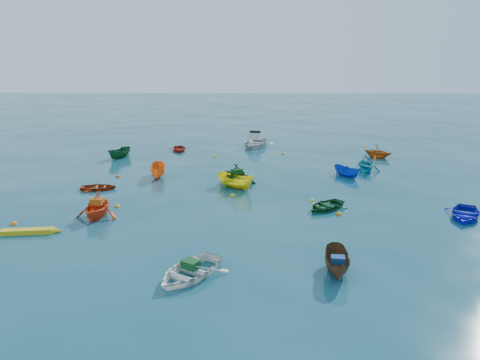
{
  "coord_description": "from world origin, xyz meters",
  "views": [
    {
      "loc": [
        0.31,
        -27.62,
        9.51
      ],
      "look_at": [
        0.0,
        5.0,
        0.4
      ],
      "focal_mm": 35.0,
      "sensor_mm": 36.0,
      "label": 1
    }
  ],
  "objects_px": {
    "dinghy_white_near": "(189,276)",
    "dinghy_blue_se": "(464,218)",
    "motorboat_white": "(255,146)",
    "kayak_yellow": "(27,234)"
  },
  "relations": [
    {
      "from": "dinghy_white_near",
      "to": "motorboat_white",
      "type": "distance_m",
      "value": 28.62
    },
    {
      "from": "dinghy_white_near",
      "to": "dinghy_blue_se",
      "type": "relative_size",
      "value": 1.09
    },
    {
      "from": "kayak_yellow",
      "to": "motorboat_white",
      "type": "relative_size",
      "value": 0.77
    },
    {
      "from": "dinghy_white_near",
      "to": "dinghy_blue_se",
      "type": "height_order",
      "value": "dinghy_white_near"
    },
    {
      "from": "dinghy_white_near",
      "to": "kayak_yellow",
      "type": "xyz_separation_m",
      "value": [
        -9.26,
        4.84,
        0.0
      ]
    },
    {
      "from": "dinghy_white_near",
      "to": "motorboat_white",
      "type": "bearing_deg",
      "value": 116.2
    },
    {
      "from": "dinghy_blue_se",
      "to": "kayak_yellow",
      "type": "bearing_deg",
      "value": -146.13
    },
    {
      "from": "motorboat_white",
      "to": "dinghy_white_near",
      "type": "bearing_deg",
      "value": -78.96
    },
    {
      "from": "dinghy_blue_se",
      "to": "motorboat_white",
      "type": "xyz_separation_m",
      "value": [
        -11.85,
        20.87,
        0.0
      ]
    },
    {
      "from": "dinghy_blue_se",
      "to": "kayak_yellow",
      "type": "relative_size",
      "value": 0.96
    }
  ]
}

